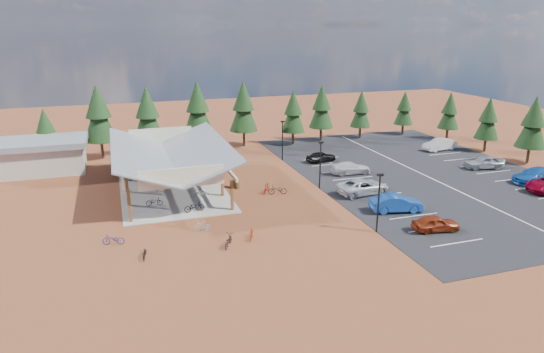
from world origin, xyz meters
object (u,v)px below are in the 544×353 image
object	(u,v)px
bike_3	(134,172)
car_4	(321,157)
bike_15	(266,188)
bike_13	(202,226)
bike_10	(113,239)
bike_11	(251,234)
car_8	(484,162)
bike_pavilion	(170,154)
bike_8	(145,253)
bike_0	(154,201)
trash_bin_0	(237,184)
bike_2	(135,176)
car_0	(436,223)
bike_1	(152,187)
bike_4	(194,207)
bike_5	(198,192)
bike_6	(183,172)
outbuilding	(39,155)
car_9	(440,144)
trash_bin_1	(233,183)
bike_7	(196,167)
car_2	(363,187)
car_1	(396,203)
bike_12	(228,241)
lamp_post_1	(320,162)
lamp_post_0	(379,199)
bike_16	(278,190)
car_7	(535,175)

from	to	relation	value
bike_3	car_4	size ratio (longest dim) A/B	0.42
bike_15	bike_13	bearing A→B (deg)	77.96
bike_10	bike_11	size ratio (longest dim) A/B	1.10
bike_3	car_8	bearing A→B (deg)	-123.73
bike_pavilion	bike_13	world-z (taller)	bike_pavilion
bike_8	bike_0	bearing A→B (deg)	89.53
trash_bin_0	bike_2	size ratio (longest dim) A/B	0.48
bike_15	car_0	distance (m)	17.38
bike_1	bike_4	world-z (taller)	bike_1
bike_2	bike_5	distance (m)	9.38
bike_4	bike_10	size ratio (longest dim) A/B	1.11
bike_3	bike_6	size ratio (longest dim) A/B	0.93
bike_8	bike_5	bearing A→B (deg)	71.63
outbuilding	bike_6	world-z (taller)	outbuilding
bike_5	bike_10	size ratio (longest dim) A/B	0.96
bike_15	car_9	xyz separation A→B (m)	(28.31, 9.60, 0.33)
trash_bin_1	bike_1	bearing A→B (deg)	172.89
bike_7	car_8	size ratio (longest dim) A/B	0.35
bike_2	car_2	bearing A→B (deg)	-113.64
bike_3	car_1	bearing A→B (deg)	-149.96
bike_pavilion	bike_7	bearing A→B (deg)	56.32
outbuilding	bike_13	bearing A→B (deg)	-56.99
bike_5	bike_11	xyz separation A→B (m)	(2.43, -11.30, -0.12)
bike_pavilion	bike_12	world-z (taller)	bike_pavilion
outbuilding	car_8	distance (m)	53.21
car_4	bike_11	bearing A→B (deg)	131.93
bike_3	bike_5	xyz separation A→B (m)	(5.74, -9.32, -0.00)
outbuilding	bike_7	world-z (taller)	outbuilding
bike_10	bike_12	world-z (taller)	bike_12
lamp_post_1	car_0	world-z (taller)	lamp_post_1
bike_4	bike_15	distance (m)	8.63
bike_3	car_8	xyz separation A→B (m)	(40.51, -9.96, 0.25)
lamp_post_1	car_0	size ratio (longest dim) A/B	1.30
bike_6	car_4	world-z (taller)	car_4
lamp_post_0	bike_15	size ratio (longest dim) A/B	2.95
trash_bin_1	car_1	xyz separation A→B (m)	(12.81, -11.72, 0.40)
outbuilding	trash_bin_1	bearing A→B (deg)	-32.16
bike_5	car_8	world-z (taller)	car_8
bike_6	bike_11	size ratio (longest dim) A/B	1.13
bike_0	bike_16	xyz separation A→B (m)	(12.38, -0.39, -0.01)
bike_7	car_7	size ratio (longest dim) A/B	0.30
car_4	car_7	bearing A→B (deg)	-139.67
bike_2	bike_11	xyz separation A→B (m)	(8.15, -18.73, -0.12)
car_4	bike_5	bearing A→B (deg)	104.76
bike_5	trash_bin_1	bearing A→B (deg)	-47.21
bike_2	bike_15	world-z (taller)	bike_2
bike_4	bike_13	size ratio (longest dim) A/B	1.29
bike_11	bike_4	bearing A→B (deg)	138.16
bike_1	car_0	world-z (taller)	car_0
bike_3	bike_15	bearing A→B (deg)	-148.68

